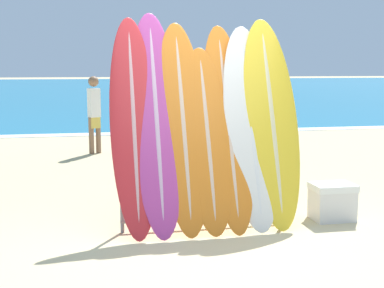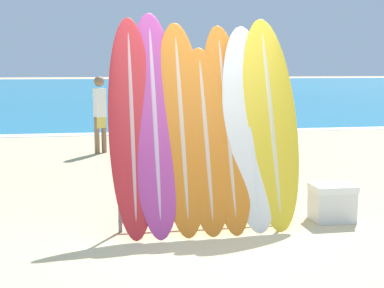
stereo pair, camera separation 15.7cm
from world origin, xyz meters
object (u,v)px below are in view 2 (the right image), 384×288
surfboard_slot_2 (181,124)px  person_mid_beach (100,111)px  surfboard_rack (205,189)px  cooler_box (332,202)px  surfboard_slot_0 (132,123)px  surfboard_slot_3 (206,138)px  surfboard_slot_6 (270,121)px  person_near_water (210,99)px  surfboard_slot_1 (155,119)px  surfboard_slot_5 (250,125)px  surfboard_slot_4 (227,125)px

surfboard_slot_2 → person_mid_beach: 5.22m
surfboard_rack → cooler_box: size_ratio=3.94×
surfboard_rack → surfboard_slot_0: 1.04m
surfboard_slot_0 → person_mid_beach: surfboard_slot_0 is taller
surfboard_rack → person_mid_beach: size_ratio=1.21×
cooler_box → surfboard_slot_3: bearing=178.6°
surfboard_slot_2 → surfboard_slot_6: size_ratio=0.98×
surfboard_slot_0 → surfboard_slot_2: 0.52m
surfboard_slot_6 → cooler_box: (0.71, -0.08, -0.93)m
surfboard_slot_0 → cooler_box: surfboard_slot_0 is taller
person_near_water → person_mid_beach: (-2.50, -1.32, -0.14)m
surfboard_slot_1 → surfboard_slot_5: surfboard_slot_1 is taller
surfboard_slot_1 → surfboard_slot_6: bearing=-2.1°
surfboard_slot_2 → surfboard_slot_4: 0.50m
surfboard_rack → surfboard_slot_2: bearing=152.0°
surfboard_slot_4 → surfboard_slot_6: size_ratio=0.97×
surfboard_slot_2 → surfboard_slot_4: size_ratio=1.01×
surfboard_slot_6 → person_mid_beach: surfboard_slot_6 is taller
surfboard_rack → surfboard_slot_5: 0.85m
surfboard_slot_5 → surfboard_slot_6: bearing=0.5°
surfboard_slot_5 → surfboard_slot_1: bearing=177.3°
surfboard_slot_1 → surfboard_slot_4: (0.78, -0.02, -0.07)m
surfboard_rack → surfboard_slot_2: 0.73m
surfboard_rack → person_mid_beach: 5.39m
surfboard_rack → cooler_box: 1.48m
surfboard_slot_5 → person_mid_beach: 5.41m
surfboard_slot_5 → cooler_box: size_ratio=4.67×
person_mid_beach → surfboard_slot_4: bearing=-104.5°
surfboard_slot_4 → surfboard_slot_5: size_ratio=1.00×
surfboard_slot_5 → person_near_water: surfboard_slot_5 is taller
surfboard_rack → surfboard_slot_4: surfboard_slot_4 is taller
surfboard_slot_0 → cooler_box: size_ratio=4.86×
surfboard_slot_2 → person_near_water: (1.66, 6.46, -0.14)m
surfboard_slot_2 → person_near_water: surfboard_slot_2 is taller
surfboard_slot_1 → person_mid_beach: surfboard_slot_1 is taller
person_mid_beach → cooler_box: (2.54, -5.24, -0.62)m
surfboard_rack → surfboard_slot_5: bearing=11.5°
surfboard_slot_3 → cooler_box: surfboard_slot_3 is taller
surfboard_slot_1 → surfboard_rack: bearing=-16.7°
surfboard_slot_4 → person_near_water: (1.16, 6.45, -0.13)m
cooler_box → surfboard_slot_4: bearing=174.9°
surfboard_slot_0 → person_near_water: bearing=71.3°
surfboard_slot_1 → surfboard_slot_4: size_ratio=1.06×
surfboard_slot_6 → cooler_box: bearing=-6.7°
surfboard_slot_3 → surfboard_slot_4: 0.29m
surfboard_slot_3 → surfboard_slot_5: bearing=5.2°
person_near_water → surfboard_slot_1: bearing=176.3°
surfboard_slot_1 → cooler_box: 2.20m
surfboard_rack → surfboard_slot_6: (0.75, 0.11, 0.71)m
surfboard_slot_4 → person_mid_beach: size_ratio=1.44×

